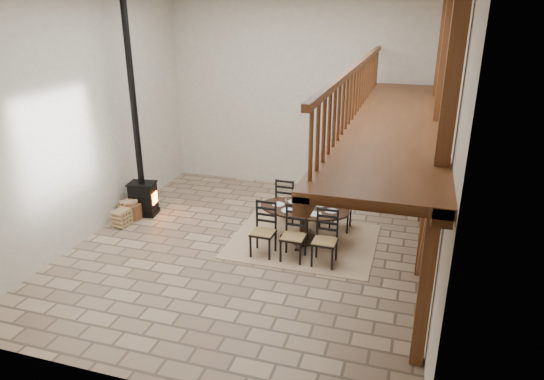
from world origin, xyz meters
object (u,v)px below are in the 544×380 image
(dining_table, at_px, (304,224))
(log_stack, at_px, (122,218))
(log_basket, at_px, (130,210))
(wood_stove, at_px, (140,169))

(dining_table, xyz_separation_m, log_stack, (-4.11, -0.45, -0.21))
(log_stack, bearing_deg, dining_table, 6.22)
(log_basket, xyz_separation_m, log_stack, (0.07, -0.42, -0.00))
(dining_table, relative_size, log_stack, 4.90)
(wood_stove, height_order, log_stack, wood_stove)
(dining_table, distance_m, log_stack, 4.14)
(wood_stove, bearing_deg, log_stack, -107.36)
(dining_table, xyz_separation_m, wood_stove, (-3.99, 0.29, 0.73))
(dining_table, height_order, log_basket, dining_table)
(dining_table, distance_m, wood_stove, 4.07)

